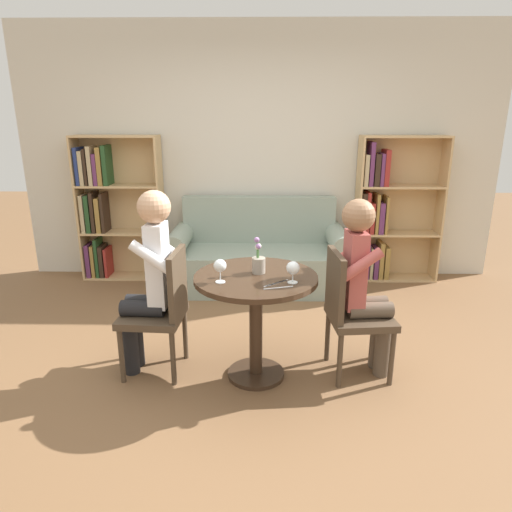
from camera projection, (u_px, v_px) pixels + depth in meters
name	position (u px, v px, depth m)	size (l,w,h in m)	color
ground_plane	(256.00, 375.00, 3.24)	(16.00, 16.00, 0.00)	brown
back_wall	(259.00, 155.00, 4.96)	(5.20, 0.05, 2.70)	beige
round_table	(256.00, 300.00, 3.07)	(0.82, 0.82, 0.75)	#382619
couch	(259.00, 258.00, 4.86)	(1.88, 0.80, 0.92)	gray
bookshelf_left	(110.00, 208.00, 5.00)	(0.91, 0.28, 1.57)	tan
bookshelf_right	(386.00, 214.00, 4.97)	(0.91, 0.28, 1.57)	tan
chair_left	(162.00, 307.00, 3.16)	(0.45, 0.45, 0.90)	#473828
chair_right	(351.00, 309.00, 3.13)	(0.46, 0.46, 0.90)	#473828
person_left	(149.00, 277.00, 3.11)	(0.43, 0.36, 1.31)	black
person_right	(364.00, 282.00, 3.09)	(0.44, 0.37, 1.25)	brown
wine_glass_left	(220.00, 266.00, 2.86)	(0.08, 0.08, 0.15)	white
wine_glass_right	(293.00, 269.00, 2.86)	(0.09, 0.09, 0.14)	white
flower_vase	(259.00, 262.00, 3.04)	(0.09, 0.09, 0.25)	#9E9384
knife_left_setting	(275.00, 283.00, 2.87)	(0.15, 0.13, 0.00)	silver
fork_left_setting	(277.00, 283.00, 2.88)	(0.15, 0.13, 0.00)	silver
knife_right_setting	(278.00, 288.00, 2.80)	(0.19, 0.06, 0.00)	silver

